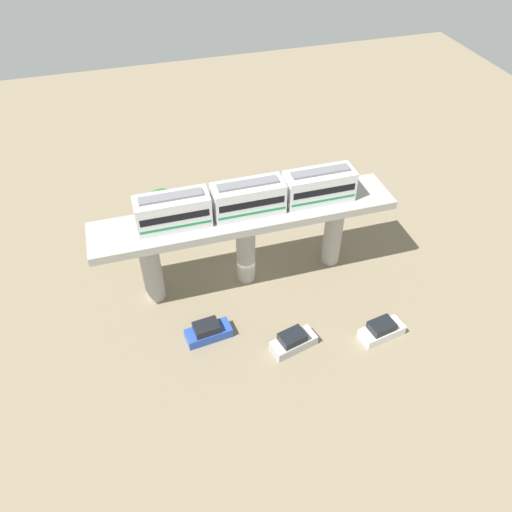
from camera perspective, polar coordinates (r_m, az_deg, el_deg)
The scene contains 7 objects.
ground_plane at distance 52.91m, azimuth -1.10°, elevation -2.44°, with size 120.00×120.00×0.00m, color #84755B.
viaduct at distance 48.60m, azimuth -1.20°, elevation 2.93°, with size 5.20×28.85×8.59m.
train at distance 46.41m, azimuth -0.88°, elevation 6.54°, with size 2.64×20.50×3.24m.
parked_car_silver at distance 46.50m, azimuth 4.22°, elevation -9.59°, with size 2.75×4.51×1.76m.
parked_car_blue at distance 47.29m, azimuth -5.44°, elevation -8.49°, with size 2.24×4.37×1.76m.
parked_car_white at distance 48.60m, azimuth 13.99°, elevation -8.13°, with size 2.50×4.45×1.76m.
tree_near_viaduct at distance 57.92m, azimuth -10.56°, elevation 5.73°, with size 3.62×3.62×5.20m.
Camera 1 is at (-36.28, 9.67, 37.28)m, focal length 35.46 mm.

